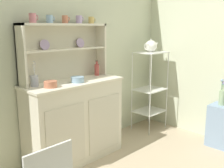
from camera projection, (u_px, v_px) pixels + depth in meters
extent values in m
cube|color=beige|center=(65.00, 49.00, 3.03)|extent=(3.84, 0.05, 2.50)
cube|color=silver|center=(75.00, 121.00, 2.96)|extent=(1.11, 0.42, 0.92)
cube|color=beige|center=(66.00, 137.00, 2.64)|extent=(0.47, 0.01, 0.64)
cube|color=beige|center=(105.00, 124.00, 3.01)|extent=(0.47, 0.01, 0.64)
cube|color=#EEE6CE|center=(73.00, 82.00, 2.86)|extent=(1.14, 0.45, 0.02)
cube|color=beige|center=(62.00, 52.00, 2.93)|extent=(1.07, 0.02, 0.62)
cube|color=silver|center=(21.00, 56.00, 2.52)|extent=(0.02, 0.18, 0.62)
cube|color=silver|center=(101.00, 49.00, 3.24)|extent=(0.02, 0.18, 0.62)
cube|color=silver|center=(66.00, 49.00, 2.87)|extent=(1.03, 0.16, 0.02)
cube|color=silver|center=(65.00, 24.00, 2.81)|extent=(1.07, 0.18, 0.02)
cylinder|color=#B79ECC|center=(45.00, 45.00, 2.72)|extent=(0.11, 0.03, 0.11)
cylinder|color=#B79ECC|center=(80.00, 43.00, 3.05)|extent=(0.11, 0.03, 0.11)
cylinder|color=silver|center=(150.00, 96.00, 3.58)|extent=(0.01, 0.01, 1.15)
cylinder|color=silver|center=(167.00, 91.00, 3.87)|extent=(0.01, 0.01, 1.15)
cylinder|color=silver|center=(132.00, 92.00, 3.81)|extent=(0.01, 0.01, 1.15)
cylinder|color=silver|center=(149.00, 87.00, 4.10)|extent=(0.01, 0.01, 1.15)
cube|color=silver|center=(151.00, 52.00, 3.72)|extent=(0.43, 0.35, 0.01)
cube|color=silver|center=(150.00, 89.00, 3.83)|extent=(0.43, 0.35, 0.01)
cube|color=silver|center=(149.00, 111.00, 3.90)|extent=(0.43, 0.35, 0.01)
cylinder|color=#D17A84|center=(33.00, 18.00, 2.54)|extent=(0.07, 0.07, 0.09)
torus|color=#D17A84|center=(37.00, 18.00, 2.57)|extent=(0.01, 0.05, 0.05)
cylinder|color=#8EB2D1|center=(50.00, 19.00, 2.67)|extent=(0.07, 0.07, 0.08)
torus|color=#8EB2D1|center=(53.00, 19.00, 2.70)|extent=(0.01, 0.05, 0.05)
cylinder|color=#C67556|center=(65.00, 19.00, 2.81)|extent=(0.06, 0.06, 0.08)
torus|color=#C67556|center=(68.00, 19.00, 2.84)|extent=(0.01, 0.05, 0.05)
cylinder|color=#B79ECC|center=(79.00, 19.00, 2.94)|extent=(0.07, 0.07, 0.09)
torus|color=#B79ECC|center=(82.00, 19.00, 2.97)|extent=(0.01, 0.05, 0.05)
cylinder|color=#DBB760|center=(91.00, 20.00, 3.06)|extent=(0.07, 0.07, 0.08)
torus|color=#DBB760|center=(94.00, 20.00, 3.09)|extent=(0.01, 0.05, 0.05)
cylinder|color=#C67556|center=(51.00, 84.00, 2.57)|extent=(0.13, 0.13, 0.06)
cylinder|color=#8EB2D1|center=(77.00, 79.00, 2.80)|extent=(0.14, 0.14, 0.06)
cylinder|color=#B74C47|center=(97.00, 70.00, 3.20)|extent=(0.06, 0.06, 0.14)
cylinder|color=#B74C47|center=(97.00, 63.00, 3.18)|extent=(0.03, 0.03, 0.04)
cylinder|color=#4C382D|center=(97.00, 61.00, 3.17)|extent=(0.03, 0.03, 0.01)
cylinder|color=#B2B7C6|center=(34.00, 81.00, 2.61)|extent=(0.08, 0.08, 0.11)
cylinder|color=silver|center=(35.00, 74.00, 2.57)|extent=(0.03, 0.01, 0.18)
ellipsoid|color=silver|center=(34.00, 64.00, 2.55)|extent=(0.02, 0.01, 0.01)
cylinder|color=silver|center=(35.00, 72.00, 2.61)|extent=(0.02, 0.02, 0.19)
ellipsoid|color=silver|center=(34.00, 62.00, 2.59)|extent=(0.02, 0.01, 0.01)
sphere|color=white|center=(151.00, 46.00, 3.70)|extent=(0.16, 0.16, 0.16)
sphere|color=silver|center=(151.00, 40.00, 3.68)|extent=(0.02, 0.02, 0.02)
cylinder|color=white|center=(156.00, 45.00, 3.77)|extent=(0.09, 0.02, 0.07)
torus|color=white|center=(147.00, 47.00, 3.63)|extent=(0.01, 0.10, 0.10)
cylinder|color=#9EB78E|center=(222.00, 98.00, 3.28)|extent=(0.07, 0.07, 0.19)
cylinder|color=#4C844C|center=(223.00, 87.00, 3.26)|extent=(0.00, 0.01, 0.12)
sphere|color=#B79ECC|center=(224.00, 83.00, 3.24)|extent=(0.03, 0.03, 0.03)
cylinder|color=#4C844C|center=(222.00, 88.00, 3.26)|extent=(0.00, 0.01, 0.10)
sphere|color=#8EB2D1|center=(223.00, 84.00, 3.25)|extent=(0.03, 0.03, 0.03)
cylinder|color=#4C844C|center=(222.00, 86.00, 3.25)|extent=(0.00, 0.01, 0.15)
sphere|color=#8EB2D1|center=(222.00, 80.00, 3.23)|extent=(0.03, 0.03, 0.03)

